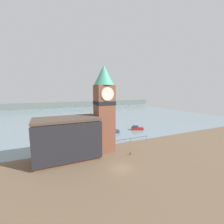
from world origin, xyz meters
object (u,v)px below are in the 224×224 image
at_px(clock_tower, 104,107).
at_px(pier_building, 67,139).
at_px(mooring_bollard_near, 130,153).
at_px(boat_near, 109,131).
at_px(boat_far, 137,128).

bearing_deg(clock_tower, pier_building, -173.69).
relative_size(clock_tower, mooring_bollard_near, 29.03).
height_order(pier_building, mooring_bollard_near, pier_building).
relative_size(boat_near, mooring_bollard_near, 9.45).
bearing_deg(pier_building, boat_far, 27.14).
height_order(boat_far, mooring_bollard_near, boat_far).
bearing_deg(boat_near, pier_building, -134.35).
bearing_deg(boat_far, boat_near, -156.77).
height_order(pier_building, boat_near, pier_building).
bearing_deg(mooring_bollard_near, boat_far, 52.36).
height_order(boat_near, boat_far, boat_near).
relative_size(pier_building, boat_far, 2.82).
bearing_deg(pier_building, clock_tower, 6.31).
xyz_separation_m(clock_tower, boat_far, (18.58, 13.18, -10.38)).
bearing_deg(pier_building, boat_near, 41.50).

